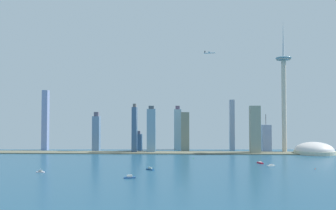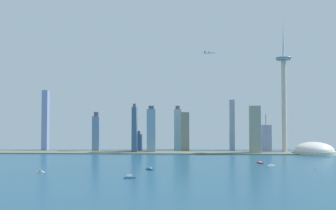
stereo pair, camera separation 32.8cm
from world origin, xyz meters
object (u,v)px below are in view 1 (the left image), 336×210
object	(u,v)px
skyscraper_6	(135,129)
channel_buoy_0	(193,158)
skyscraper_0	(185,131)
skyscraper_3	(96,133)
boat_4	(271,165)
skyscraper_7	(255,130)
skyscraper_5	(137,142)
skyscraper_8	(266,138)
boat_3	(260,163)
airplane	(210,53)
boat_1	(40,172)
boat_5	(150,169)
skyscraper_9	(45,120)
channel_buoy_1	(315,169)
stadium_dome	(314,151)
boat_0	(130,177)
skyscraper_1	(151,130)
skyscraper_2	(232,125)
skyscraper_4	(178,129)
observation_tower	(284,86)

from	to	relation	value
skyscraper_6	channel_buoy_0	world-z (taller)	skyscraper_6
skyscraper_0	skyscraper_3	bearing A→B (deg)	-176.90
boat_4	skyscraper_7	bearing A→B (deg)	63.86
skyscraper_5	skyscraper_8	size ratio (longest dim) A/B	0.54
boat_3	airplane	world-z (taller)	airplane
boat_1	boat_5	xyz separation A→B (m)	(184.32, 34.36, 0.35)
skyscraper_3	airplane	xyz separation A→B (m)	(312.26, -17.85, 217.46)
channel_buoy_0	skyscraper_9	bearing A→B (deg)	155.43
skyscraper_5	airplane	distance (m)	317.11
skyscraper_7	boat_3	size ratio (longest dim) A/B	6.70
boat_4	channel_buoy_1	xyz separation A→B (m)	(69.26, -36.22, -0.27)
stadium_dome	skyscraper_7	size ratio (longest dim) A/B	0.81
skyscraper_6	boat_4	world-z (taller)	skyscraper_6
skyscraper_0	skyscraper_5	xyz separation A→B (m)	(-134.11, 6.65, -28.94)
boat_5	airplane	xyz separation A→B (m)	(133.45, 313.75, 266.14)
skyscraper_6	channel_buoy_1	size ratio (longest dim) A/B	63.03
skyscraper_8	boat_1	size ratio (longest dim) A/B	7.05
channel_buoy_1	boat_0	bearing A→B (deg)	-162.16
skyscraper_1	skyscraper_9	xyz separation A→B (m)	(-309.01, 57.19, 26.03)
skyscraper_2	channel_buoy_1	bearing A→B (deg)	-74.57
boat_5	channel_buoy_1	distance (m)	297.89
skyscraper_2	skyscraper_6	world-z (taller)	skyscraper_2
skyscraper_4	skyscraper_9	distance (m)	380.59
channel_buoy_0	skyscraper_6	bearing A→B (deg)	138.05
skyscraper_3	skyscraper_6	size ratio (longest dim) A/B	0.83
skyscraper_5	boat_3	world-z (taller)	skyscraper_5
stadium_dome	skyscraper_2	xyz separation A→B (m)	(-195.10, 90.21, 63.75)
skyscraper_3	skyscraper_8	world-z (taller)	skyscraper_3
skyscraper_2	skyscraper_3	xyz separation A→B (m)	(-379.46, -37.87, -21.27)
skyscraper_6	skyscraper_9	distance (m)	270.19
skyscraper_9	channel_buoy_0	distance (m)	465.02
skyscraper_0	channel_buoy_0	size ratio (longest dim) A/B	45.37
skyscraper_7	boat_0	size ratio (longest dim) A/B	6.70
skyscraper_0	skyscraper_7	world-z (taller)	skyscraper_7
skyscraper_9	channel_buoy_0	xyz separation A→B (m)	(415.89, -190.19, -84.28)
skyscraper_9	skyscraper_8	bearing A→B (deg)	-1.49
observation_tower	skyscraper_7	bearing A→B (deg)	-161.54
channel_buoy_0	skyscraper_7	bearing A→B (deg)	35.44
skyscraper_0	skyscraper_8	size ratio (longest dim) A/B	1.06
skyscraper_2	channel_buoy_0	world-z (taller)	skyscraper_2
skyscraper_9	boat_1	bearing A→B (deg)	-69.31
skyscraper_1	channel_buoy_0	world-z (taller)	skyscraper_1
skyscraper_7	skyscraper_3	bearing A→B (deg)	173.66
observation_tower	skyscraper_1	size ratio (longest dim) A/B	2.88
skyscraper_8	skyscraper_9	distance (m)	623.91
stadium_dome	skyscraper_2	size ratio (longest dim) A/B	0.70
skyscraper_9	skyscraper_3	bearing A→B (deg)	-9.73
observation_tower	skyscraper_2	xyz separation A→B (m)	(-129.95, 57.30, -106.19)
skyscraper_2	skyscraper_8	size ratio (longest dim) A/B	1.41
boat_3	channel_buoy_1	distance (m)	109.32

